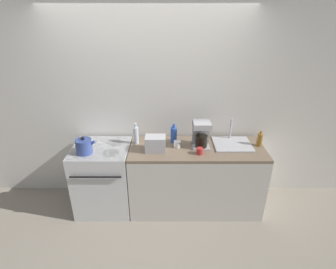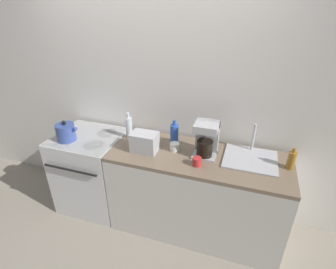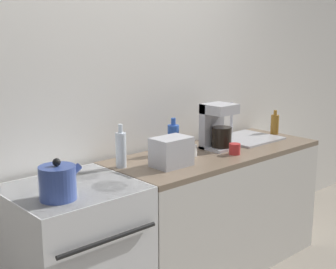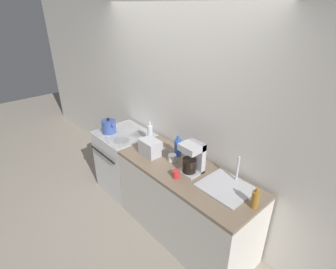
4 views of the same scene
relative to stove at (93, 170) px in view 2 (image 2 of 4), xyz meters
name	(u,v)px [view 2 (image 2 of 4)]	position (x,y,z in m)	size (l,w,h in m)	color
ground_plane	(132,234)	(0.60, -0.32, -0.46)	(12.00, 12.00, 0.00)	gray
wall_back	(153,94)	(0.60, 0.39, 0.84)	(8.00, 0.05, 2.60)	silver
stove	(93,170)	(0.00, 0.00, 0.00)	(0.70, 0.68, 0.89)	silver
counter_block	(197,193)	(1.20, 0.01, -0.01)	(1.67, 0.65, 0.89)	silver
kettle	(66,132)	(-0.15, -0.13, 0.52)	(0.24, 0.19, 0.22)	#33478C
toaster	(145,142)	(0.68, -0.07, 0.53)	(0.24, 0.17, 0.19)	#BCBCC1
coffee_maker	(206,138)	(1.24, 0.05, 0.60)	(0.21, 0.21, 0.33)	#B7B7BC
sink_tray	(250,158)	(1.65, 0.09, 0.45)	(0.47, 0.42, 0.28)	#B7B7BC
bottle_clear	(129,127)	(0.43, 0.12, 0.55)	(0.07, 0.07, 0.28)	silver
bottle_blue	(174,134)	(0.91, 0.15, 0.54)	(0.08, 0.08, 0.25)	#2D56B7
bottle_amber	(291,160)	(1.97, 0.06, 0.52)	(0.07, 0.07, 0.20)	#9E6B23
cup_white	(175,147)	(0.95, 0.03, 0.47)	(0.09, 0.09, 0.08)	white
cup_red	(197,162)	(1.21, -0.15, 0.47)	(0.08, 0.08, 0.08)	red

